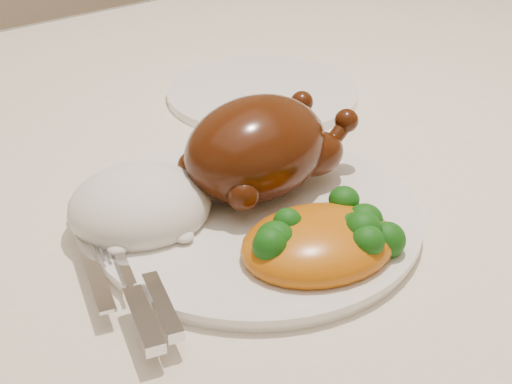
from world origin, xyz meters
TOP-DOWN VIEW (x-y plane):
  - dining_table at (0.00, 0.00)m, footprint 1.60×0.90m
  - tablecloth at (0.00, 0.00)m, footprint 1.73×1.03m
  - dinner_plate at (0.03, -0.14)m, footprint 0.36×0.36m
  - side_plate at (0.21, 0.08)m, footprint 0.27×0.27m
  - roast_chicken at (0.06, -0.11)m, footprint 0.18×0.12m
  - rice_mound at (-0.05, -0.08)m, footprint 0.15×0.14m
  - mac_and_cheese at (0.04, -0.22)m, footprint 0.15×0.13m
  - cutlery at (-0.11, -0.18)m, footprint 0.05×0.16m

SIDE VIEW (x-z plane):
  - dining_table at x=0.00m, z-range 0.29..1.05m
  - tablecloth at x=0.00m, z-range 0.65..0.83m
  - side_plate at x=0.21m, z-range 0.77..0.78m
  - dinner_plate at x=0.03m, z-range 0.77..0.78m
  - cutlery at x=-0.11m, z-range 0.78..0.79m
  - mac_and_cheese at x=0.04m, z-range 0.77..0.82m
  - rice_mound at x=-0.05m, z-range 0.76..0.82m
  - roast_chicken at x=0.06m, z-range 0.78..0.87m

